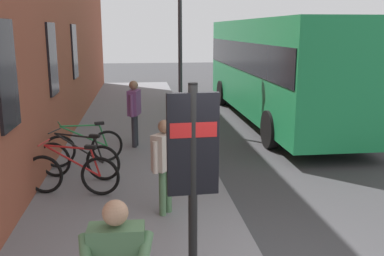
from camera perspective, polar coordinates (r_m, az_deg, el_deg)
ground at (r=11.31m, az=6.40°, el=-2.87°), size 60.00×60.00×0.00m
sidewalk_pavement at (r=12.93m, az=-7.62°, el=-0.62°), size 24.00×3.50×0.12m
bicycle_leaning_wall at (r=8.13m, az=-15.49°, el=-5.83°), size 0.56×1.74×0.97m
bicycle_nearest_sign at (r=8.94m, az=-14.69°, el=-4.08°), size 0.70×1.70×0.97m
bicycle_under_window at (r=9.85m, az=-14.04°, el=-2.49°), size 0.67×1.70×0.97m
transit_info_sign at (r=4.59m, az=0.12°, el=-4.01°), size 0.12×0.55×2.40m
city_bus at (r=14.79m, az=11.13°, el=8.24°), size 10.50×2.66×3.35m
pedestrian_crossing_street at (r=6.88m, az=-3.59°, el=-3.88°), size 0.49×0.46×1.56m
pedestrian_by_facade at (r=10.99m, az=-7.62°, el=2.79°), size 0.62×0.35×1.69m
street_lamp at (r=13.33m, az=-1.59°, el=14.29°), size 0.28×0.28×5.55m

